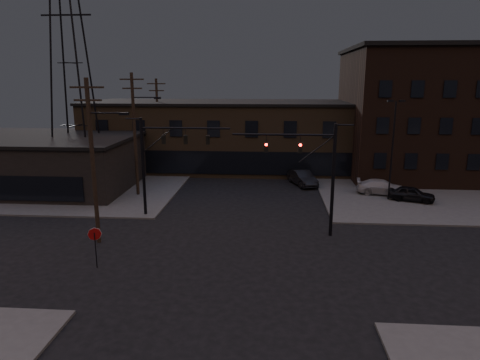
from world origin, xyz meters
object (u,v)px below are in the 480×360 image
Objects in this scene: traffic_signal_far at (158,156)px; stop_sign at (95,238)px; parked_car_lot_b at (382,187)px; traffic_signal_near at (317,168)px; parked_car_lot_a at (412,194)px; car_crossing at (302,178)px.

stop_sign is (-1.28, -9.99, -3.17)m from traffic_signal_far.
traffic_signal_near is at bearing 155.86° from parked_car_lot_b.
traffic_signal_near is 1.68× the size of parked_car_lot_b.
parked_car_lot_a is at bearing -127.72° from parked_car_lot_b.
traffic_signal_near reaches higher than stop_sign.
car_crossing is (12.22, 11.47, -4.22)m from traffic_signal_far.
parked_car_lot_b is at bearing 56.47° from traffic_signal_near.
traffic_signal_near is at bearing -16.17° from traffic_signal_far.
traffic_signal_near is 2.04× the size of parked_car_lot_a.
car_crossing is at bearing 89.45° from traffic_signal_near.
stop_sign is 27.43m from parked_car_lot_b.
traffic_signal_far is 2.04× the size of parked_car_lot_a.
traffic_signal_far is 1.67× the size of car_crossing.
traffic_signal_far reaches higher than parked_car_lot_b.
stop_sign is 0.52× the size of parked_car_lot_b.
traffic_signal_far is at bearing 125.62° from parked_car_lot_a.
car_crossing is (-9.43, 5.90, -0.03)m from parked_car_lot_a.
traffic_signal_near is 15.17m from stop_sign.
car_crossing is (0.14, 14.97, -4.14)m from traffic_signal_near.
traffic_signal_far reaches higher than stop_sign.
stop_sign is 25.37m from car_crossing.
stop_sign reaches higher than parked_car_lot_a.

